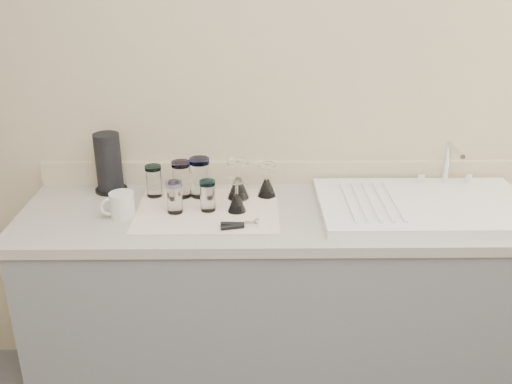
{
  "coord_description": "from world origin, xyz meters",
  "views": [
    {
      "loc": [
        -0.13,
        -0.83,
        1.84
      ],
      "look_at": [
        -0.11,
        1.15,
        1.0
      ],
      "focal_mm": 40.0,
      "sensor_mm": 36.0,
      "label": 1
    }
  ],
  "objects_px": {
    "tumbler_teal": "(154,181)",
    "sink_unit": "(424,205)",
    "can_opener": "(240,225)",
    "tumbler_purple": "(200,177)",
    "tumbler_cyan": "(181,179)",
    "white_mug": "(121,205)",
    "goblet_front_left": "(237,201)",
    "tumbler_blue": "(174,197)",
    "goblet_back_left": "(238,185)",
    "paper_towel_roll": "(109,163)",
    "tumbler_lavender": "(208,195)",
    "goblet_back_right": "(267,185)"
  },
  "relations": [
    {
      "from": "tumbler_teal",
      "to": "sink_unit",
      "type": "bearing_deg",
      "value": -6.84
    },
    {
      "from": "can_opener",
      "to": "tumbler_purple",
      "type": "bearing_deg",
      "value": 119.73
    },
    {
      "from": "tumbler_cyan",
      "to": "white_mug",
      "type": "height_order",
      "value": "tumbler_cyan"
    },
    {
      "from": "can_opener",
      "to": "white_mug",
      "type": "relative_size",
      "value": 1.0
    },
    {
      "from": "tumbler_teal",
      "to": "goblet_front_left",
      "type": "relative_size",
      "value": 1.01
    },
    {
      "from": "white_mug",
      "to": "tumbler_blue",
      "type": "bearing_deg",
      "value": 5.28
    },
    {
      "from": "tumbler_cyan",
      "to": "tumbler_blue",
      "type": "xyz_separation_m",
      "value": [
        -0.01,
        -0.15,
        -0.01
      ]
    },
    {
      "from": "tumbler_teal",
      "to": "goblet_back_left",
      "type": "height_order",
      "value": "goblet_back_left"
    },
    {
      "from": "tumbler_blue",
      "to": "paper_towel_roll",
      "type": "height_order",
      "value": "paper_towel_roll"
    },
    {
      "from": "tumbler_cyan",
      "to": "goblet_back_left",
      "type": "xyz_separation_m",
      "value": [
        0.23,
        -0.02,
        -0.02
      ]
    },
    {
      "from": "tumbler_blue",
      "to": "goblet_front_left",
      "type": "distance_m",
      "value": 0.24
    },
    {
      "from": "tumbler_purple",
      "to": "goblet_back_left",
      "type": "xyz_separation_m",
      "value": [
        0.16,
        -0.02,
        -0.03
      ]
    },
    {
      "from": "sink_unit",
      "to": "can_opener",
      "type": "xyz_separation_m",
      "value": [
        -0.72,
        -0.17,
        -0.0
      ]
    },
    {
      "from": "tumbler_purple",
      "to": "paper_towel_roll",
      "type": "height_order",
      "value": "paper_towel_roll"
    },
    {
      "from": "tumbler_blue",
      "to": "paper_towel_roll",
      "type": "bearing_deg",
      "value": 141.75
    },
    {
      "from": "tumbler_purple",
      "to": "tumbler_lavender",
      "type": "relative_size",
      "value": 1.33
    },
    {
      "from": "sink_unit",
      "to": "can_opener",
      "type": "relative_size",
      "value": 5.77
    },
    {
      "from": "tumbler_teal",
      "to": "tumbler_cyan",
      "type": "bearing_deg",
      "value": -3.48
    },
    {
      "from": "tumbler_lavender",
      "to": "goblet_back_left",
      "type": "height_order",
      "value": "goblet_back_left"
    },
    {
      "from": "tumbler_purple",
      "to": "tumbler_blue",
      "type": "relative_size",
      "value": 1.3
    },
    {
      "from": "tumbler_blue",
      "to": "goblet_front_left",
      "type": "relative_size",
      "value": 0.97
    },
    {
      "from": "tumbler_cyan",
      "to": "paper_towel_roll",
      "type": "distance_m",
      "value": 0.32
    },
    {
      "from": "tumbler_cyan",
      "to": "tumbler_blue",
      "type": "bearing_deg",
      "value": -93.83
    },
    {
      "from": "tumbler_cyan",
      "to": "can_opener",
      "type": "distance_m",
      "value": 0.38
    },
    {
      "from": "goblet_back_right",
      "to": "can_opener",
      "type": "xyz_separation_m",
      "value": [
        -0.11,
        -0.29,
        -0.04
      ]
    },
    {
      "from": "goblet_front_left",
      "to": "paper_towel_roll",
      "type": "height_order",
      "value": "paper_towel_roll"
    },
    {
      "from": "sink_unit",
      "to": "can_opener",
      "type": "height_order",
      "value": "sink_unit"
    },
    {
      "from": "sink_unit",
      "to": "goblet_front_left",
      "type": "bearing_deg",
      "value": -178.2
    },
    {
      "from": "tumbler_teal",
      "to": "tumbler_lavender",
      "type": "height_order",
      "value": "tumbler_teal"
    },
    {
      "from": "tumbler_teal",
      "to": "tumbler_purple",
      "type": "height_order",
      "value": "tumbler_purple"
    },
    {
      "from": "tumbler_purple",
      "to": "white_mug",
      "type": "relative_size",
      "value": 1.15
    },
    {
      "from": "goblet_back_left",
      "to": "paper_towel_roll",
      "type": "bearing_deg",
      "value": 169.62
    },
    {
      "from": "tumbler_purple",
      "to": "paper_towel_roll",
      "type": "bearing_deg",
      "value": 168.32
    },
    {
      "from": "sink_unit",
      "to": "goblet_back_left",
      "type": "relative_size",
      "value": 5.13
    },
    {
      "from": "goblet_back_left",
      "to": "tumbler_blue",
      "type": "bearing_deg",
      "value": -150.34
    },
    {
      "from": "tumbler_purple",
      "to": "tumbler_blue",
      "type": "bearing_deg",
      "value": -118.68
    },
    {
      "from": "tumbler_cyan",
      "to": "tumbler_purple",
      "type": "xyz_separation_m",
      "value": [
        0.08,
        0.0,
        0.01
      ]
    },
    {
      "from": "paper_towel_roll",
      "to": "tumbler_blue",
      "type": "bearing_deg",
      "value": -38.25
    },
    {
      "from": "sink_unit",
      "to": "tumbler_lavender",
      "type": "distance_m",
      "value": 0.85
    },
    {
      "from": "sink_unit",
      "to": "goblet_front_left",
      "type": "height_order",
      "value": "sink_unit"
    },
    {
      "from": "sink_unit",
      "to": "tumbler_cyan",
      "type": "height_order",
      "value": "sink_unit"
    },
    {
      "from": "white_mug",
      "to": "tumbler_teal",
      "type": "bearing_deg",
      "value": 61.34
    },
    {
      "from": "sink_unit",
      "to": "goblet_back_left",
      "type": "height_order",
      "value": "sink_unit"
    },
    {
      "from": "goblet_back_left",
      "to": "goblet_front_left",
      "type": "relative_size",
      "value": 1.23
    },
    {
      "from": "tumbler_purple",
      "to": "can_opener",
      "type": "relative_size",
      "value": 1.15
    },
    {
      "from": "tumbler_teal",
      "to": "white_mug",
      "type": "height_order",
      "value": "tumbler_teal"
    },
    {
      "from": "can_opener",
      "to": "goblet_back_left",
      "type": "bearing_deg",
      "value": 92.29
    },
    {
      "from": "goblet_front_left",
      "to": "sink_unit",
      "type": "bearing_deg",
      "value": 1.8
    },
    {
      "from": "tumbler_cyan",
      "to": "tumbler_purple",
      "type": "relative_size",
      "value": 0.93
    },
    {
      "from": "tumbler_blue",
      "to": "tumbler_teal",
      "type": "bearing_deg",
      "value": 122.76
    }
  ]
}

